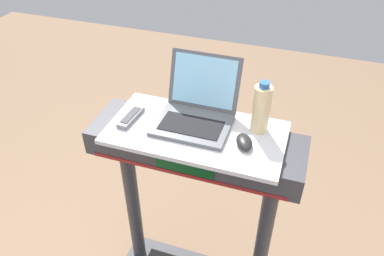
% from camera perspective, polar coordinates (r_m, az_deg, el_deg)
% --- Properties ---
extents(desk_board, '(0.72, 0.37, 0.02)m').
position_cam_1_polar(desk_board, '(1.55, 0.59, -0.71)').
color(desk_board, silver).
rests_on(desk_board, treadmill_base).
extents(laptop, '(0.31, 0.32, 0.24)m').
position_cam_1_polar(laptop, '(1.57, 0.68, 2.71)').
color(laptop, '#515459').
rests_on(laptop, desk_board).
extents(computer_mouse, '(0.10, 0.12, 0.03)m').
position_cam_1_polar(computer_mouse, '(1.47, 7.86, -2.07)').
color(computer_mouse, black).
rests_on(computer_mouse, desk_board).
extents(water_bottle, '(0.07, 0.07, 0.22)m').
position_cam_1_polar(water_bottle, '(1.51, 10.37, 2.88)').
color(water_bottle, beige).
rests_on(water_bottle, desk_board).
extents(tv_remote, '(0.06, 0.16, 0.02)m').
position_cam_1_polar(tv_remote, '(1.62, -9.16, 1.65)').
color(tv_remote, slate).
rests_on(tv_remote, desk_board).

